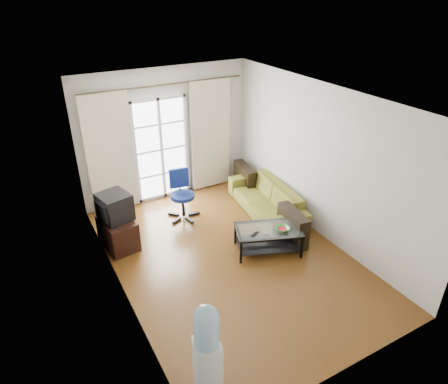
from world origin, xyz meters
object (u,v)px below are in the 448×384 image
(coffee_table, at_px, (268,237))
(tv_stand, at_px, (118,233))
(sofa, at_px, (266,199))
(task_chair, at_px, (183,204))
(crt_tv, at_px, (114,207))
(water_cooler, at_px, (207,354))

(coffee_table, bearing_deg, tv_stand, 148.07)
(sofa, distance_m, task_chair, 1.65)
(coffee_table, xyz_separation_m, task_chair, (-0.81, 1.74, -0.00))
(coffee_table, bearing_deg, sofa, 56.88)
(coffee_table, height_order, crt_tv, crt_tv)
(coffee_table, distance_m, task_chair, 1.92)
(task_chair, bearing_deg, crt_tv, -157.90)
(coffee_table, distance_m, tv_stand, 2.58)
(sofa, bearing_deg, task_chair, -106.28)
(tv_stand, bearing_deg, task_chair, 6.13)
(coffee_table, bearing_deg, task_chair, 114.95)
(sofa, xyz_separation_m, water_cooler, (-2.84, -3.03, 0.41))
(water_cooler, bearing_deg, task_chair, 83.40)
(crt_tv, relative_size, water_cooler, 0.45)
(task_chair, relative_size, water_cooler, 0.72)
(coffee_table, height_order, water_cooler, water_cooler)
(crt_tv, height_order, water_cooler, water_cooler)
(crt_tv, distance_m, water_cooler, 3.37)
(coffee_table, bearing_deg, crt_tv, 147.09)
(coffee_table, relative_size, crt_tv, 2.05)
(water_cooler, bearing_deg, tv_stand, 104.04)
(crt_tv, distance_m, task_chair, 1.49)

